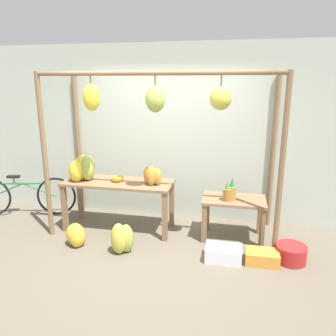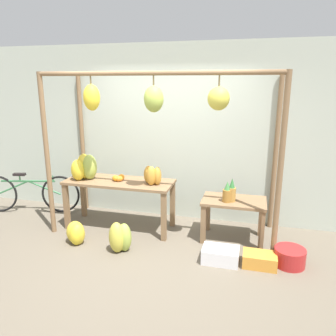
# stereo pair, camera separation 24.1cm
# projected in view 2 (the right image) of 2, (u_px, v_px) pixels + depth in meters

# --- Properties ---
(ground_plane) EXTENTS (20.00, 20.00, 0.00)m
(ground_plane) POSITION_uv_depth(u_px,v_px,m) (145.00, 258.00, 4.24)
(ground_plane) COLOR #665B4C
(shop_wall_back) EXTENTS (8.00, 0.08, 2.80)m
(shop_wall_back) POSITION_uv_depth(u_px,v_px,m) (173.00, 134.00, 5.28)
(shop_wall_back) COLOR #B7C1B2
(shop_wall_back) RESTS_ON ground_plane
(stall_awning) EXTENTS (3.26, 1.17, 2.34)m
(stall_awning) POSITION_uv_depth(u_px,v_px,m) (159.00, 122.00, 4.37)
(stall_awning) COLOR brown
(stall_awning) RESTS_ON ground_plane
(display_table_main) EXTENTS (1.65, 0.62, 0.76)m
(display_table_main) POSITION_uv_depth(u_px,v_px,m) (119.00, 188.00, 4.99)
(display_table_main) COLOR brown
(display_table_main) RESTS_ON ground_plane
(display_table_side) EXTENTS (0.89, 0.55, 0.60)m
(display_table_side) POSITION_uv_depth(u_px,v_px,m) (234.00, 208.00, 4.64)
(display_table_side) COLOR brown
(display_table_side) RESTS_ON ground_plane
(banana_pile_on_table) EXTENTS (0.43, 0.39, 0.39)m
(banana_pile_on_table) POSITION_uv_depth(u_px,v_px,m) (84.00, 168.00, 4.98)
(banana_pile_on_table) COLOR #9EB247
(banana_pile_on_table) RESTS_ON display_table_main
(orange_pile) EXTENTS (0.17, 0.17, 0.10)m
(orange_pile) POSITION_uv_depth(u_px,v_px,m) (118.00, 178.00, 4.93)
(orange_pile) COLOR orange
(orange_pile) RESTS_ON display_table_main
(pineapple_cluster) EXTENTS (0.18, 0.15, 0.33)m
(pineapple_cluster) POSITION_uv_depth(u_px,v_px,m) (229.00, 192.00, 4.50)
(pineapple_cluster) COLOR #B27F38
(pineapple_cluster) RESTS_ON display_table_side
(banana_pile_ground_left) EXTENTS (0.37, 0.36, 0.32)m
(banana_pile_ground_left) POSITION_uv_depth(u_px,v_px,m) (76.00, 233.00, 4.58)
(banana_pile_ground_left) COLOR gold
(banana_pile_ground_left) RESTS_ON ground_plane
(banana_pile_ground_right) EXTENTS (0.36, 0.33, 0.43)m
(banana_pile_ground_right) POSITION_uv_depth(u_px,v_px,m) (120.00, 238.00, 4.36)
(banana_pile_ground_right) COLOR #9EB247
(banana_pile_ground_right) RESTS_ON ground_plane
(fruit_crate_white) EXTENTS (0.45, 0.30, 0.18)m
(fruit_crate_white) POSITION_uv_depth(u_px,v_px,m) (220.00, 255.00, 4.13)
(fruit_crate_white) COLOR silver
(fruit_crate_white) RESTS_ON ground_plane
(blue_bucket) EXTENTS (0.38, 0.38, 0.22)m
(blue_bucket) POSITION_uv_depth(u_px,v_px,m) (290.00, 257.00, 4.05)
(blue_bucket) COLOR #AD2323
(blue_bucket) RESTS_ON ground_plane
(parked_bicycle) EXTENTS (1.71, 0.45, 0.70)m
(parked_bicycle) POSITION_uv_depth(u_px,v_px,m) (29.00, 193.00, 5.66)
(parked_bicycle) COLOR black
(parked_bicycle) RESTS_ON ground_plane
(papaya_pile) EXTENTS (0.31, 0.26, 0.29)m
(papaya_pile) POSITION_uv_depth(u_px,v_px,m) (153.00, 176.00, 4.75)
(papaya_pile) COLOR gold
(papaya_pile) RESTS_ON display_table_main
(fruit_crate_purple) EXTENTS (0.41, 0.27, 0.17)m
(fruit_crate_purple) POSITION_uv_depth(u_px,v_px,m) (260.00, 260.00, 4.04)
(fruit_crate_purple) COLOR orange
(fruit_crate_purple) RESTS_ON ground_plane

